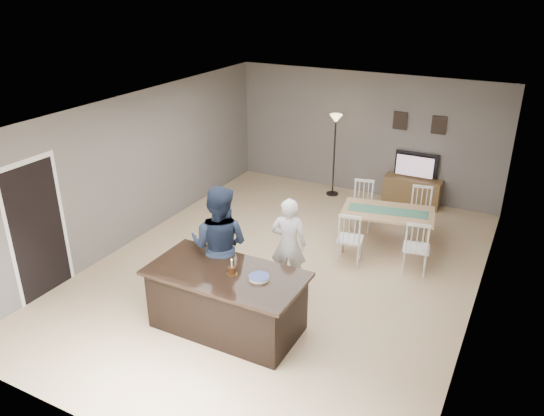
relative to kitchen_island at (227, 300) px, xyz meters
The scene contains 14 objects.
floor 1.86m from the kitchen_island, 90.00° to the left, with size 8.00×8.00×0.00m, color tan.
room_shell 2.18m from the kitchen_island, 90.00° to the left, with size 8.00×8.00×8.00m.
kitchen_island is the anchor object (origin of this frame).
tv_console 5.70m from the kitchen_island, 77.84° to the left, with size 1.20×0.40×0.60m, color brown.
television 5.78m from the kitchen_island, 77.99° to the left, with size 0.91×0.12×0.53m, color black.
tv_screen_glow 5.70m from the kitchen_island, 77.82° to the left, with size 0.78×0.78×0.00m, color #D95618.
picture_frames 6.03m from the kitchen_island, 78.74° to the left, with size 1.10×0.02×0.38m.
doorway 3.14m from the kitchen_island, behind, with size 0.00×2.10×2.65m.
woman 1.41m from the kitchen_island, 77.99° to the left, with size 0.56×0.37×1.53m, color silver.
man 0.86m from the kitchen_island, 129.33° to the left, with size 0.91×0.71×1.87m, color #1B263D.
birthday_cake 0.51m from the kitchen_island, ahead, with size 0.14×0.14×0.22m.
plate_stack 0.67m from the kitchen_island, ahead, with size 0.28×0.28×0.04m.
dining_table 3.57m from the kitchen_island, 68.88° to the left, with size 1.81×2.03×0.97m.
floor_lamp 5.43m from the kitchen_island, 95.58° to the left, with size 0.28×0.28×1.84m.
Camera 1 is at (3.40, -6.99, 4.57)m, focal length 35.00 mm.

